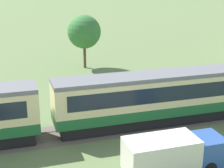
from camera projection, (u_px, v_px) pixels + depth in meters
passenger_train at (183, 93)px, 27.81m from camera, size 107.27×2.85×4.13m
railway_track at (129, 126)px, 27.18m from camera, size 158.21×3.60×0.04m
delivery_truck_blue at (173, 154)px, 20.59m from camera, size 6.23×2.22×2.25m
yard_tree_2 at (84, 32)px, 43.13m from camera, size 4.23×4.23×6.78m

